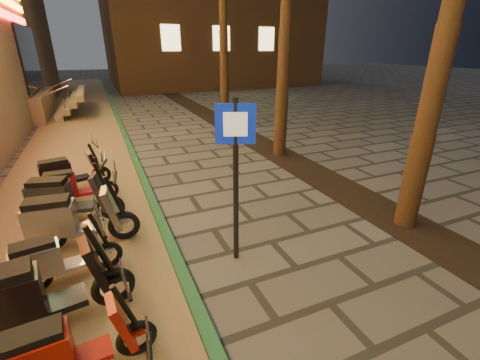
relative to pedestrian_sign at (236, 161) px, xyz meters
name	(u,v)px	position (x,y,z in m)	size (l,w,h in m)	color
parking_strip	(77,152)	(-2.65, 7.68, -1.71)	(3.40, 60.00, 0.01)	#8C7251
green_curb	(129,145)	(-0.95, 7.68, -1.67)	(0.18, 60.00, 0.10)	#225C37
planting_strip	(315,174)	(3.55, 2.68, -1.71)	(1.20, 40.00, 0.02)	black
pedestrian_sign	(236,161)	(0.00, 0.00, 0.00)	(0.55, 0.26, 2.65)	black
scooter_5	(63,350)	(-2.45, -1.30, -1.27)	(1.48, 0.53, 1.04)	black
scooter_6	(33,295)	(-2.80, -0.43, -1.15)	(1.86, 0.75, 1.31)	black
scooter_7	(55,258)	(-2.66, 0.46, -1.27)	(1.48, 0.64, 1.04)	black
scooter_8	(69,219)	(-2.50, 1.44, -1.16)	(1.81, 0.67, 1.28)	black
scooter_9	(65,198)	(-2.63, 2.47, -1.18)	(1.75, 0.86, 1.24)	black
scooter_10	(72,186)	(-2.55, 3.29, -1.26)	(1.49, 0.52, 1.06)	black
scooter_11	(67,173)	(-2.69, 4.15, -1.23)	(1.59, 0.75, 1.12)	black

